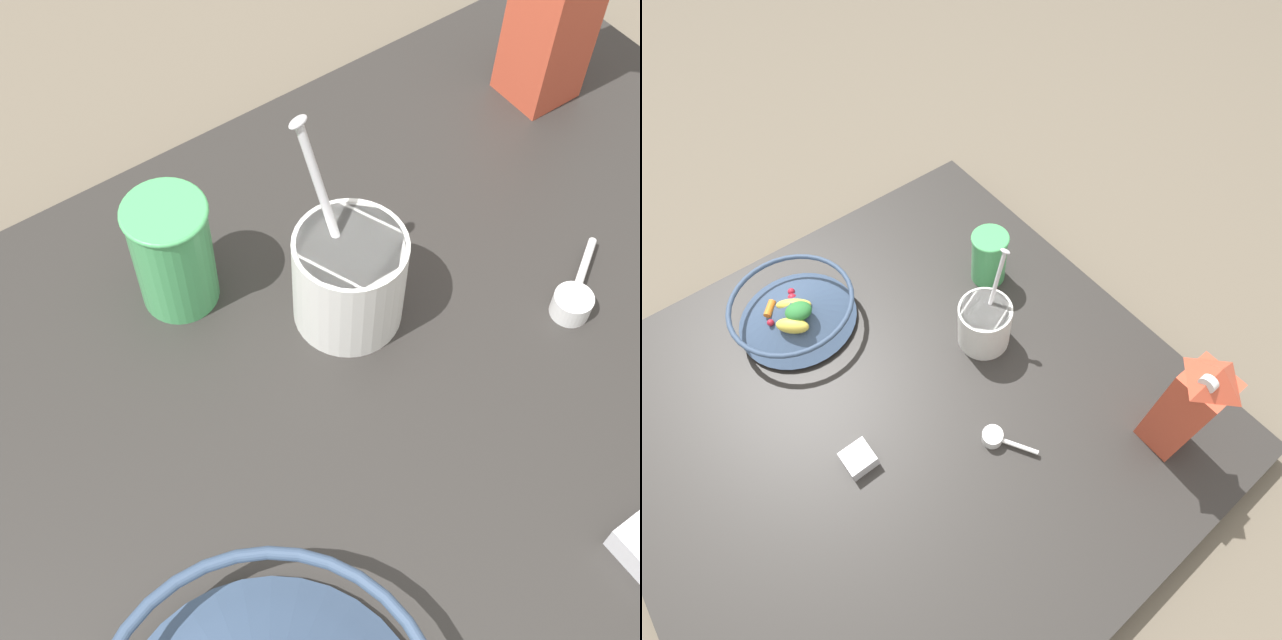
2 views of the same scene
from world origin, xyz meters
The scene contains 5 objects.
ground_plane centered at (0.00, 0.00, 0.00)m, with size 6.00×6.00×0.00m, color #665B4C.
countertop centered at (0.00, 0.00, 0.02)m, with size 0.98×0.98×0.05m.
yogurt_tub centered at (-0.02, 0.21, 0.11)m, with size 0.10×0.11×0.22m.
drinking_cup centered at (-0.14, 0.32, 0.11)m, with size 0.08×0.08×0.12m.
measuring_scoop centered at (0.16, 0.09, 0.06)m, with size 0.09×0.07×0.02m.
Camera 1 is at (-0.31, -0.16, 0.75)m, focal length 50.00 mm.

